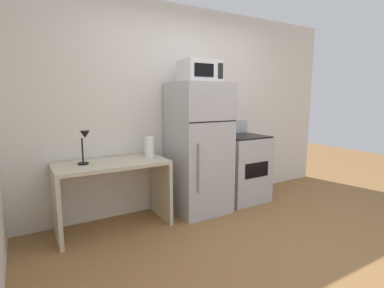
% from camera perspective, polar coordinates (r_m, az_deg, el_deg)
% --- Properties ---
extents(ground_plane, '(12.00, 12.00, 0.00)m').
position_cam_1_polar(ground_plane, '(3.00, 16.11, -20.01)').
color(ground_plane, olive).
extents(wall_back_white, '(5.00, 0.10, 2.60)m').
position_cam_1_polar(wall_back_white, '(3.98, -1.25, 7.03)').
color(wall_back_white, silver).
rests_on(wall_back_white, ground).
extents(desk, '(1.19, 0.57, 0.75)m').
position_cam_1_polar(desk, '(3.34, -15.24, -7.16)').
color(desk, beige).
rests_on(desk, ground).
extents(desk_lamp, '(0.14, 0.12, 0.35)m').
position_cam_1_polar(desk_lamp, '(3.21, -20.23, 0.43)').
color(desk_lamp, black).
rests_on(desk_lamp, desk).
extents(paper_towel_roll, '(0.11, 0.11, 0.24)m').
position_cam_1_polar(paper_towel_roll, '(3.43, -8.33, -0.63)').
color(paper_towel_roll, white).
rests_on(paper_towel_roll, desk).
extents(refrigerator, '(0.66, 0.67, 1.62)m').
position_cam_1_polar(refrigerator, '(3.67, 1.31, -0.83)').
color(refrigerator, '#B7B7BC').
rests_on(refrigerator, ground).
extents(microwave, '(0.46, 0.35, 0.26)m').
position_cam_1_polar(microwave, '(3.61, 1.55, 13.97)').
color(microwave, silver).
rests_on(microwave, refrigerator).
extents(oven_range, '(0.62, 0.61, 1.10)m').
position_cam_1_polar(oven_range, '(4.19, 9.65, -4.51)').
color(oven_range, '#B7B7BC').
rests_on(oven_range, ground).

